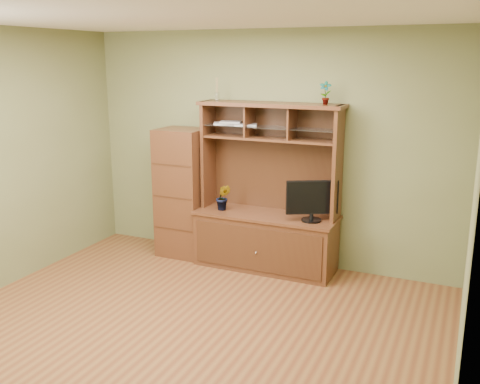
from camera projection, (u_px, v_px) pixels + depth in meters
The scene contains 8 objects.
room at pixel (181, 185), 4.47m from camera, with size 4.54×4.04×2.74m.
media_hutch at pixel (267, 224), 6.16m from camera, with size 1.66×0.61×1.90m.
monitor at pixel (312, 200), 5.77m from camera, with size 0.52×0.31×0.45m.
orchid_plant at pixel (223, 197), 6.22m from camera, with size 0.17×0.14×0.31m, color #32561D.
top_plant at pixel (325, 93), 5.62m from camera, with size 0.13×0.09×0.25m, color #365F21.
reed_diffuser at pixel (217, 92), 6.12m from camera, with size 0.05×0.05×0.26m.
magazines at pixel (234, 123), 6.13m from camera, with size 0.57×0.28×0.04m.
side_cabinet at pixel (183, 193), 6.53m from camera, with size 0.56×0.51×1.56m.
Camera 1 is at (2.22, -3.77, 2.38)m, focal length 40.00 mm.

